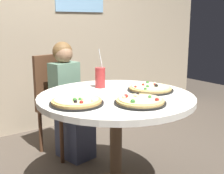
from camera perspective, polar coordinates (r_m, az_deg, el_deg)
wall_with_window at (r=3.56m, az=-15.56°, el=15.03°), size 5.20×0.14×2.90m
dining_table at (r=2.16m, az=0.76°, el=-4.36°), size 1.12×1.12×0.75m
chair_wooden at (r=2.97m, az=-10.16°, el=-2.09°), size 0.47×0.47×0.95m
diner_child at (r=2.84m, az=-8.00°, el=-3.66°), size 0.32×0.43×1.08m
pizza_veggie at (r=1.91m, az=5.34°, el=-2.71°), size 0.34×0.34×0.05m
pizza_cheese at (r=2.28m, az=7.32°, el=-0.28°), size 0.35×0.35×0.05m
pizza_pepperoni at (r=1.91m, az=-6.74°, el=-2.81°), size 0.35×0.35×0.05m
soda_cup at (r=2.36m, az=-2.27°, el=1.83°), size 0.08×0.08×0.31m
plate_small at (r=2.17m, az=-2.21°, el=-1.15°), size 0.18×0.18×0.01m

